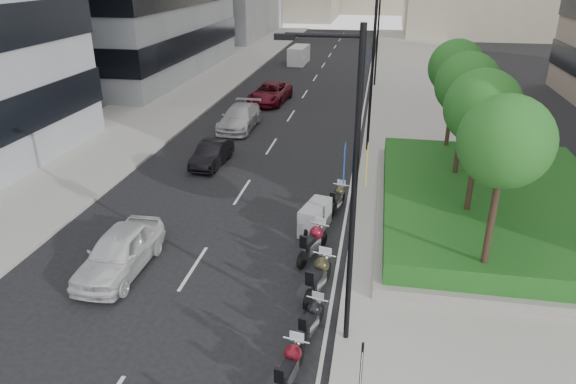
% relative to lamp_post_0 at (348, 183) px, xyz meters
% --- Properties ---
extents(ground, '(160.00, 160.00, 0.00)m').
position_rel_lamp_post_0_xyz_m(ground, '(-4.14, -1.00, -5.07)').
color(ground, black).
rests_on(ground, ground).
extents(sidewalk_right, '(10.00, 100.00, 0.15)m').
position_rel_lamp_post_0_xyz_m(sidewalk_right, '(4.86, 29.00, -4.99)').
color(sidewalk_right, '#9E9B93').
rests_on(sidewalk_right, ground).
extents(sidewalk_left, '(8.00, 100.00, 0.15)m').
position_rel_lamp_post_0_xyz_m(sidewalk_left, '(-16.14, 29.00, -4.99)').
color(sidewalk_left, '#9E9B93').
rests_on(sidewalk_left, ground).
extents(lane_edge, '(0.12, 100.00, 0.01)m').
position_rel_lamp_post_0_xyz_m(lane_edge, '(-0.44, 29.00, -5.06)').
color(lane_edge, silver).
rests_on(lane_edge, ground).
extents(lane_centre, '(0.12, 100.00, 0.01)m').
position_rel_lamp_post_0_xyz_m(lane_centre, '(-5.64, 29.00, -5.06)').
color(lane_centre, silver).
rests_on(lane_centre, ground).
extents(planter, '(10.00, 14.00, 0.40)m').
position_rel_lamp_post_0_xyz_m(planter, '(5.86, 9.00, -4.72)').
color(planter, gray).
rests_on(planter, sidewalk_right).
extents(hedge, '(9.40, 13.40, 0.80)m').
position_rel_lamp_post_0_xyz_m(hedge, '(5.86, 9.00, -4.12)').
color(hedge, '#164E19').
rests_on(hedge, planter).
extents(tree_0, '(2.80, 2.80, 6.30)m').
position_rel_lamp_post_0_xyz_m(tree_0, '(4.36, 3.00, 0.36)').
color(tree_0, '#332319').
rests_on(tree_0, planter).
extents(tree_1, '(2.80, 2.80, 6.30)m').
position_rel_lamp_post_0_xyz_m(tree_1, '(4.36, 7.00, 0.36)').
color(tree_1, '#332319').
rests_on(tree_1, planter).
extents(tree_2, '(2.80, 2.80, 6.30)m').
position_rel_lamp_post_0_xyz_m(tree_2, '(4.36, 11.00, 0.36)').
color(tree_2, '#332319').
rests_on(tree_2, planter).
extents(tree_3, '(2.80, 2.80, 6.30)m').
position_rel_lamp_post_0_xyz_m(tree_3, '(4.36, 15.00, 0.36)').
color(tree_3, '#332319').
rests_on(tree_3, planter).
extents(lamp_post_0, '(2.34, 0.45, 9.00)m').
position_rel_lamp_post_0_xyz_m(lamp_post_0, '(0.00, 0.00, 0.00)').
color(lamp_post_0, black).
rests_on(lamp_post_0, ground).
extents(lamp_post_1, '(2.34, 0.45, 9.00)m').
position_rel_lamp_post_0_xyz_m(lamp_post_1, '(0.00, 17.00, 0.00)').
color(lamp_post_1, black).
rests_on(lamp_post_1, ground).
extents(lamp_post_2, '(2.34, 0.45, 9.00)m').
position_rel_lamp_post_0_xyz_m(lamp_post_2, '(0.00, 35.00, 0.00)').
color(lamp_post_2, black).
rests_on(lamp_post_2, ground).
extents(parking_sign, '(0.06, 0.32, 2.50)m').
position_rel_lamp_post_0_xyz_m(parking_sign, '(0.66, -3.00, -3.61)').
color(parking_sign, black).
rests_on(parking_sign, ground).
extents(motorcycle_1, '(0.73, 2.19, 1.10)m').
position_rel_lamp_post_0_xyz_m(motorcycle_1, '(-1.17, -2.00, -4.48)').
color(motorcycle_1, black).
rests_on(motorcycle_1, ground).
extents(motorcycle_2, '(0.75, 2.02, 1.02)m').
position_rel_lamp_post_0_xyz_m(motorcycle_2, '(-0.88, 0.07, -4.52)').
color(motorcycle_2, black).
rests_on(motorcycle_2, ground).
extents(motorcycle_3, '(0.88, 2.43, 1.22)m').
position_rel_lamp_post_0_xyz_m(motorcycle_3, '(-0.94, 2.26, -4.41)').
color(motorcycle_3, black).
rests_on(motorcycle_3, ground).
extents(motorcycle_4, '(1.02, 2.28, 1.18)m').
position_rel_lamp_post_0_xyz_m(motorcycle_4, '(-1.43, 4.56, -4.44)').
color(motorcycle_4, black).
rests_on(motorcycle_4, ground).
extents(motorcycle_5, '(1.24, 2.10, 1.19)m').
position_rel_lamp_post_0_xyz_m(motorcycle_5, '(-1.63, 6.67, -4.47)').
color(motorcycle_5, black).
rests_on(motorcycle_5, ground).
extents(motorcycle_6, '(0.75, 2.14, 1.07)m').
position_rel_lamp_post_0_xyz_m(motorcycle_6, '(-0.89, 8.78, -4.49)').
color(motorcycle_6, black).
rests_on(motorcycle_6, ground).
extents(car_a, '(1.88, 4.60, 1.56)m').
position_rel_lamp_post_0_xyz_m(car_a, '(-8.14, 2.41, -4.28)').
color(car_a, silver).
rests_on(car_a, ground).
extents(car_b, '(1.52, 3.93, 1.28)m').
position_rel_lamp_post_0_xyz_m(car_b, '(-8.24, 13.34, -4.43)').
color(car_b, black).
rests_on(car_b, ground).
extents(car_c, '(2.18, 5.29, 1.53)m').
position_rel_lamp_post_0_xyz_m(car_c, '(-8.50, 20.26, -4.30)').
color(car_c, silver).
rests_on(car_c, ground).
extents(car_d, '(2.99, 5.73, 1.54)m').
position_rel_lamp_post_0_xyz_m(car_d, '(-7.96, 27.59, -4.30)').
color(car_d, '#5F0B19').
rests_on(car_d, ground).
extents(delivery_van, '(1.93, 4.57, 1.88)m').
position_rel_lamp_post_0_xyz_m(delivery_van, '(-8.47, 45.27, -4.19)').
color(delivery_van, white).
rests_on(delivery_van, ground).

